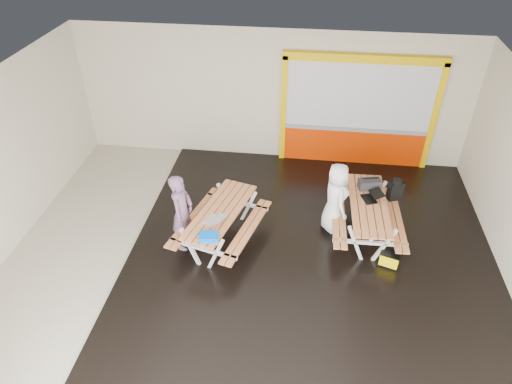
# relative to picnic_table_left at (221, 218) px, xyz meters

# --- Properties ---
(room) EXTENTS (10.02, 8.02, 3.52)m
(room) POSITION_rel_picnic_table_left_xyz_m (0.67, -0.36, 1.09)
(room) COLOR #BEB4A0
(room) RESTS_ON ground
(deck) EXTENTS (7.50, 7.98, 0.05)m
(deck) POSITION_rel_picnic_table_left_xyz_m (1.92, -0.36, -0.63)
(deck) COLOR black
(deck) RESTS_ON room
(kiosk) EXTENTS (3.88, 0.16, 3.00)m
(kiosk) POSITION_rel_picnic_table_left_xyz_m (2.87, 3.57, 0.79)
(kiosk) COLOR red
(kiosk) RESTS_ON room
(picnic_table_left) EXTENTS (1.97, 2.46, 0.86)m
(picnic_table_left) POSITION_rel_picnic_table_left_xyz_m (0.00, 0.00, 0.00)
(picnic_table_left) COLOR #D6834E
(picnic_table_left) RESTS_ON deck
(picnic_table_right) EXTENTS (1.52, 2.20, 0.87)m
(picnic_table_right) POSITION_rel_picnic_table_left_xyz_m (3.04, 0.62, 0.00)
(picnic_table_right) COLOR #D6834E
(picnic_table_right) RESTS_ON deck
(person_left) EXTENTS (0.49, 0.68, 1.74)m
(person_left) POSITION_rel_picnic_table_left_xyz_m (-0.74, -0.22, 0.24)
(person_left) COLOR #6F4E6B
(person_left) RESTS_ON deck
(person_right) EXTENTS (0.74, 0.91, 1.62)m
(person_right) POSITION_rel_picnic_table_left_xyz_m (2.35, 0.68, 0.24)
(person_right) COLOR white
(person_right) RESTS_ON deck
(laptop_left) EXTENTS (0.52, 0.50, 0.17)m
(laptop_left) POSITION_rel_picnic_table_left_xyz_m (-0.03, -0.37, 0.26)
(laptop_left) COLOR silver
(laptop_left) RESTS_ON picnic_table_left
(laptop_right) EXTENTS (0.50, 0.47, 0.17)m
(laptop_right) POSITION_rel_picnic_table_left_xyz_m (3.10, 0.79, 0.26)
(laptop_right) COLOR black
(laptop_right) RESTS_ON picnic_table_right
(blue_pouch) EXTENTS (0.39, 0.30, 0.11)m
(blue_pouch) POSITION_rel_picnic_table_left_xyz_m (-0.05, -0.88, 0.25)
(blue_pouch) COLOR blue
(blue_pouch) RESTS_ON picnic_table_left
(toolbox) EXTENTS (0.51, 0.33, 0.28)m
(toolbox) POSITION_rel_picnic_table_left_xyz_m (3.08, 1.19, 0.31)
(toolbox) COLOR black
(toolbox) RESTS_ON picnic_table_right
(backpack) EXTENTS (0.35, 0.29, 0.51)m
(backpack) POSITION_rel_picnic_table_left_xyz_m (3.68, 1.31, 0.13)
(backpack) COLOR black
(backpack) RESTS_ON picnic_table_right
(dark_case) EXTENTS (0.53, 0.46, 0.17)m
(dark_case) POSITION_rel_picnic_table_left_xyz_m (2.53, 0.65, -0.52)
(dark_case) COLOR black
(dark_case) RESTS_ON deck
(fluke_bag) EXTENTS (0.44, 0.36, 0.33)m
(fluke_bag) POSITION_rel_picnic_table_left_xyz_m (3.47, -0.31, -0.45)
(fluke_bag) COLOR black
(fluke_bag) RESTS_ON deck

